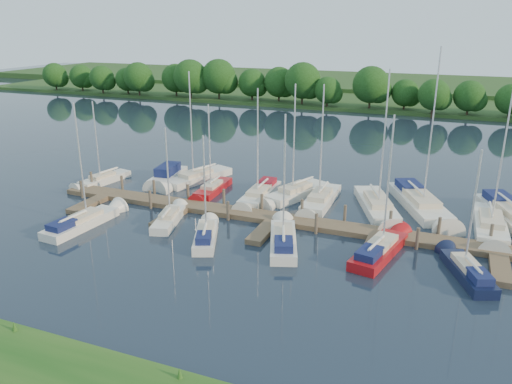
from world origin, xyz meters
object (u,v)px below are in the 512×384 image
at_px(sailboat_n_5, 295,195).
at_px(sailboat_s_2, 206,236).
at_px(dock, 273,222).
at_px(sailboat_n_0, 103,181).
at_px(motorboat, 167,177).

distance_m(sailboat_n_5, sailboat_s_2, 11.60).
xyz_separation_m(sailboat_n_5, sailboat_s_2, (-3.17, -11.16, 0.04)).
height_order(dock, sailboat_n_0, sailboat_n_0).
xyz_separation_m(sailboat_n_0, sailboat_n_5, (18.78, 2.84, 0.01)).
relative_size(dock, sailboat_n_5, 3.78).
bearing_deg(dock, sailboat_n_5, 92.43).
relative_size(motorboat, sailboat_s_2, 0.85).
xyz_separation_m(dock, motorboat, (-13.61, 6.63, 0.18)).
bearing_deg(dock, sailboat_n_0, 169.35).
distance_m(dock, sailboat_s_2, 5.86).
bearing_deg(dock, sailboat_s_2, -126.06).
height_order(dock, sailboat_s_2, sailboat_s_2).
height_order(sailboat_n_0, sailboat_s_2, sailboat_n_0).
height_order(dock, sailboat_n_5, sailboat_n_5).
bearing_deg(motorboat, sailboat_s_2, 123.57).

